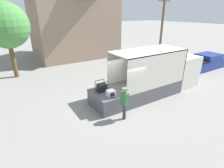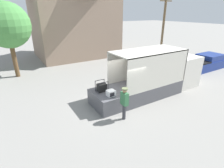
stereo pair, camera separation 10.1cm
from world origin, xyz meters
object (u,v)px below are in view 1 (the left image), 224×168
at_px(portable_generator, 102,87).
at_px(worker_person, 125,100).
at_px(utility_pole, 162,26).
at_px(pickup_truck_blue, 204,63).
at_px(microwave, 111,93).
at_px(street_tree, 6,26).
at_px(box_truck, 163,77).

relative_size(portable_generator, worker_person, 0.36).
bearing_deg(worker_person, utility_pole, 37.12).
xyz_separation_m(portable_generator, pickup_truck_blue, (12.35, 1.18, -0.61)).
distance_m(microwave, pickup_truck_blue, 12.40).
distance_m(microwave, street_tree, 10.57).
bearing_deg(microwave, box_truck, 6.28).
relative_size(box_truck, portable_generator, 10.82).
relative_size(box_truck, microwave, 15.67).
bearing_deg(microwave, street_tree, 113.65).
relative_size(box_truck, worker_person, 3.86).
distance_m(microwave, utility_pole, 14.83).
xyz_separation_m(microwave, street_tree, (-4.04, 9.23, 3.17)).
height_order(pickup_truck_blue, street_tree, street_tree).
distance_m(box_truck, street_tree, 12.76).
distance_m(worker_person, street_tree, 11.59).
bearing_deg(pickup_truck_blue, worker_person, -165.63).
bearing_deg(pickup_truck_blue, box_truck, -168.87).
xyz_separation_m(pickup_truck_blue, street_tree, (-16.27, 7.23, 3.70)).
distance_m(box_truck, microwave, 4.69).
relative_size(worker_person, street_tree, 0.29).
distance_m(box_truck, portable_generator, 4.80).
xyz_separation_m(microwave, worker_person, (0.15, -1.09, -0.01)).
xyz_separation_m(box_truck, pickup_truck_blue, (7.57, 1.49, -0.38)).
height_order(utility_pole, street_tree, utility_pole).
bearing_deg(pickup_truck_blue, street_tree, 156.04).
relative_size(microwave, pickup_truck_blue, 0.08).
relative_size(worker_person, pickup_truck_blue, 0.34).
distance_m(portable_generator, street_tree, 9.78).
bearing_deg(street_tree, microwave, -66.35).
height_order(microwave, street_tree, street_tree).
xyz_separation_m(portable_generator, street_tree, (-3.92, 8.41, 3.10)).
xyz_separation_m(portable_generator, worker_person, (0.27, -1.92, -0.08)).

